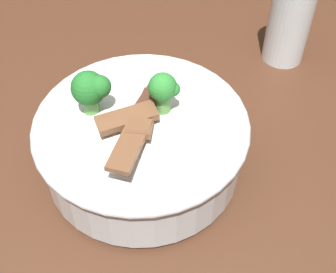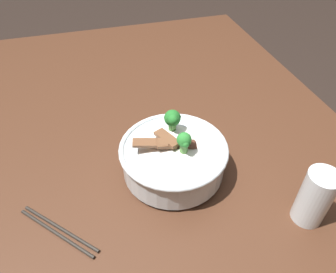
# 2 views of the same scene
# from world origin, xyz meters

# --- Properties ---
(dining_table) EXTENTS (1.49, 1.06, 0.78)m
(dining_table) POSITION_xyz_m (0.00, 0.00, 0.71)
(dining_table) COLOR #472819
(dining_table) RESTS_ON ground
(rice_bowl) EXTENTS (0.25, 0.25, 0.14)m
(rice_bowl) POSITION_xyz_m (0.14, -0.00, 0.83)
(rice_bowl) COLOR silver
(rice_bowl) RESTS_ON dining_table
(drinking_glass) EXTENTS (0.06, 0.06, 0.13)m
(drinking_glass) POSITION_xyz_m (0.34, 0.23, 0.84)
(drinking_glass) COLOR white
(drinking_glass) RESTS_ON dining_table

